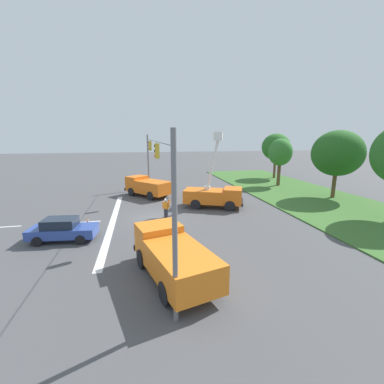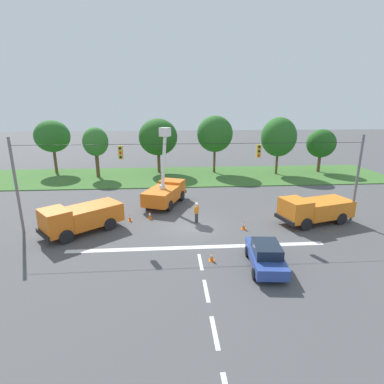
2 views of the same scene
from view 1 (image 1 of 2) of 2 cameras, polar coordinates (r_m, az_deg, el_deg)
ground_plane at (r=22.70m, az=-8.18°, el=-5.68°), size 200.00×200.00×0.00m
grass_verge at (r=29.65m, az=29.14°, el=-2.78°), size 56.00×12.00×0.10m
lane_markings at (r=23.00m, az=-20.82°, el=-6.12°), size 17.60×15.25×0.01m
signal_gantry at (r=21.83m, az=-8.53°, el=5.04°), size 26.20×0.33×7.20m
tree_far_west at (r=45.46m, az=18.16°, el=9.48°), size 4.75×4.60×7.46m
tree_west at (r=38.37m, az=19.02°, el=8.28°), size 3.30×3.30×6.69m
tree_centre at (r=33.07m, az=29.62°, el=7.48°), size 5.38×5.51×7.66m
utility_truck_bucket_lift at (r=25.51m, az=4.92°, el=-0.46°), size 4.39×6.26×7.36m
utility_truck_support_near at (r=13.06m, az=-4.37°, el=-13.81°), size 6.53×3.95×2.19m
utility_truck_support_far at (r=30.66m, az=-9.86°, el=1.29°), size 6.07×5.61×2.24m
sedan_blue at (r=19.57m, az=-26.82°, el=-7.41°), size 2.25×4.46×1.56m
road_worker at (r=22.17m, az=-5.82°, el=-3.35°), size 0.41×0.57×1.77m
traffic_cone_foreground_left at (r=27.77m, az=-5.14°, el=-1.70°), size 0.36×0.36×0.59m
traffic_cone_foreground_right at (r=26.20m, az=-4.08°, el=-2.38°), size 0.36×0.36×0.70m
traffic_cone_mid_left at (r=18.90m, az=-9.60°, el=-8.37°), size 0.36×0.36×0.67m
traffic_cone_mid_right at (r=22.32m, az=-22.22°, el=-6.01°), size 0.36×0.36×0.61m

